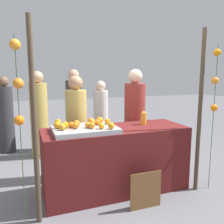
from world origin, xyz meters
The scene contains 31 objects.
ground_plane centered at (0.00, 0.00, 0.00)m, with size 24.00×24.00×0.00m, color slate.
stall_counter centered at (0.00, 0.00, 0.45)m, with size 1.97×0.70×0.89m, color #5B1919.
orange_tray centered at (-0.44, -0.04, 0.92)m, with size 0.81×0.58×0.06m, color #9EA0A5.
orange_0 centered at (-0.42, -0.09, 0.99)m, with size 0.07×0.07×0.07m, color orange.
orange_1 centered at (-0.57, -0.09, 0.99)m, with size 0.08×0.08×0.08m, color orange.
orange_2 centered at (-0.69, -0.03, 0.99)m, with size 0.09×0.09×0.09m, color orange.
orange_3 centered at (-0.75, 0.19, 0.99)m, with size 0.08×0.08×0.08m, color orange.
orange_4 centered at (-0.32, 0.12, 0.99)m, with size 0.08×0.08×0.08m, color orange.
orange_5 centered at (-0.74, -0.11, 0.99)m, with size 0.08×0.08×0.08m, color orange.
orange_6 centered at (-0.27, -0.21, 0.99)m, with size 0.08×0.08×0.08m, color orange.
orange_7 centered at (-0.16, -0.26, 0.99)m, with size 0.08×0.08×0.08m, color orange.
orange_8 centered at (-0.33, 0.04, 1.00)m, with size 0.09×0.09×0.09m, color orange.
orange_9 centered at (-0.20, 0.09, 1.00)m, with size 0.09×0.09×0.09m, color orange.
orange_10 centered at (-0.38, -0.15, 0.99)m, with size 0.08×0.08×0.08m, color orange.
orange_11 centered at (-0.25, 0.03, 0.99)m, with size 0.07×0.07×0.07m, color orange.
orange_12 centered at (-0.54, 0.01, 0.99)m, with size 0.09×0.09×0.09m, color orange.
orange_13 centered at (-0.78, 0.00, 0.99)m, with size 0.08×0.08×0.08m, color orange.
orange_14 centered at (-0.11, 0.03, 0.99)m, with size 0.08×0.08×0.08m, color orange.
orange_15 centered at (-0.61, -0.01, 0.99)m, with size 0.07×0.07×0.07m, color orange.
juice_bottle centered at (0.46, 0.08, 0.98)m, with size 0.08×0.08×0.19m.
chalkboard_sign centered at (0.17, -0.56, 0.22)m, with size 0.41×0.03×0.47m.
vendor_left centered at (-0.42, 0.58, 0.74)m, with size 0.32×0.32×1.60m.
vendor_right centered at (0.54, 0.53, 0.79)m, with size 0.34×0.34×1.69m.
crowd_person_0 centered at (-0.16, 2.03, 0.79)m, with size 0.34×0.34×1.71m.
crowd_person_1 centered at (-0.89, 1.80, 0.78)m, with size 0.33×0.33×1.67m.
crowd_person_2 centered at (0.32, 1.66, 0.69)m, with size 0.30×0.30×1.48m.
crowd_person_3 centered at (-1.52, 2.31, 0.73)m, with size 0.31×0.31×1.57m.
canopy_post_left centered at (-1.06, -0.39, 1.10)m, with size 0.06×0.06×2.20m, color #473828.
canopy_post_right centered at (1.06, -0.39, 1.10)m, with size 0.06×0.06×2.20m, color #473828.
garland_strand_left centered at (-1.20, -0.44, 1.53)m, with size 0.11×0.11×2.00m.
garland_strand_right centered at (1.26, -0.42, 1.52)m, with size 0.10×0.11×2.00m.
Camera 1 is at (-1.15, -2.93, 1.63)m, focal length 38.10 mm.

